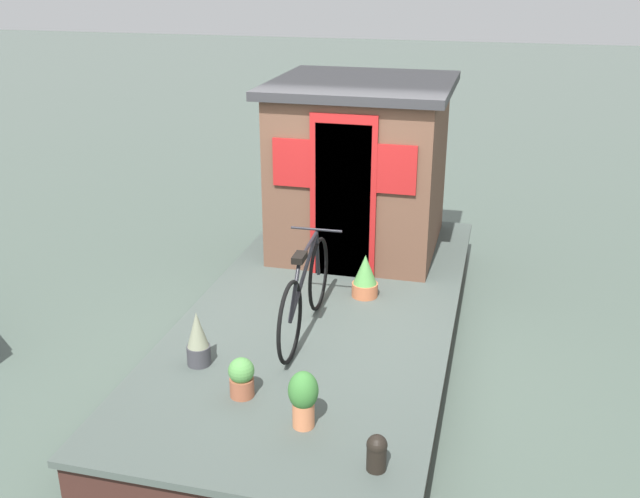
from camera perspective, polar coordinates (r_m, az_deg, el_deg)
ground_plane at (r=7.61m, az=0.37°, el=-7.16°), size 60.00×60.00×0.00m
houseboat_deck at (r=7.51m, az=0.38°, el=-5.83°), size 5.73×2.60×0.40m
houseboat_cabin at (r=8.68m, az=3.18°, el=6.53°), size 2.09×2.04×1.99m
bicycle at (r=6.76m, az=-1.16°, el=-3.43°), size 1.79×0.50×0.88m
potted_plant_basil at (r=5.95m, az=-6.14°, el=-9.90°), size 0.21×0.21×0.34m
potted_plant_fern at (r=7.56m, az=3.54°, el=-2.17°), size 0.27×0.27×0.46m
potted_plant_rosemary at (r=5.52m, az=-1.31°, el=-11.45°), size 0.23×0.23×0.46m
potted_plant_sage at (r=6.40m, az=-9.51°, el=-6.99°), size 0.21×0.21×0.50m
mooring_bollard at (r=5.19m, az=4.44°, el=-15.48°), size 0.15×0.15×0.27m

